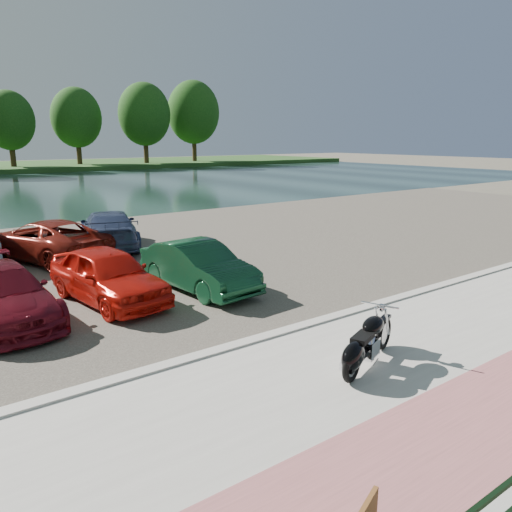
# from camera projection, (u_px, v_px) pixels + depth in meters

# --- Properties ---
(ground) EXTENTS (200.00, 200.00, 0.00)m
(ground) POSITION_uv_depth(u_px,v_px,m) (391.00, 353.00, 10.12)
(ground) COLOR #595447
(ground) RESTS_ON ground
(promenade) EXTENTS (60.00, 6.00, 0.10)m
(promenade) POSITION_uv_depth(u_px,v_px,m) (434.00, 369.00, 9.33)
(promenade) COLOR #ABA8A0
(promenade) RESTS_ON ground
(kerb) EXTENTS (60.00, 0.30, 0.14)m
(kerb) POSITION_uv_depth(u_px,v_px,m) (322.00, 321.00, 11.67)
(kerb) COLOR #ABA8A0
(kerb) RESTS_ON ground
(parking_lot) EXTENTS (60.00, 18.00, 0.04)m
(parking_lot) POSITION_uv_depth(u_px,v_px,m) (155.00, 254.00, 18.73)
(parking_lot) COLOR #3C3730
(parking_lot) RESTS_ON ground
(river) EXTENTS (120.00, 40.00, 0.00)m
(river) POSITION_uv_depth(u_px,v_px,m) (3.00, 190.00, 41.42)
(river) COLOR #1A2F2C
(river) RESTS_ON ground
(motorcycle) EXTENTS (2.24, 1.09, 1.05)m
(motorcycle) POSITION_uv_depth(u_px,v_px,m) (364.00, 345.00, 9.12)
(motorcycle) COLOR black
(motorcycle) RESTS_ON promenade
(car_3) EXTENTS (2.19, 4.67, 1.32)m
(car_3) POSITION_uv_depth(u_px,v_px,m) (1.00, 294.00, 11.63)
(car_3) COLOR #5E0D18
(car_3) RESTS_ON parking_lot
(car_4) EXTENTS (2.24, 4.41, 1.44)m
(car_4) POSITION_uv_depth(u_px,v_px,m) (108.00, 275.00, 13.04)
(car_4) COLOR red
(car_4) RESTS_ON parking_lot
(car_5) EXTENTS (1.81, 4.25, 1.36)m
(car_5) POSITION_uv_depth(u_px,v_px,m) (198.00, 266.00, 14.09)
(car_5) COLOR #103D23
(car_5) RESTS_ON parking_lot
(car_10) EXTENTS (3.94, 5.58, 1.41)m
(car_10) POSITION_uv_depth(u_px,v_px,m) (46.00, 240.00, 17.66)
(car_10) COLOR maroon
(car_10) RESTS_ON parking_lot
(car_11) EXTENTS (3.47, 5.46, 1.47)m
(car_11) POSITION_uv_depth(u_px,v_px,m) (109.00, 229.00, 19.48)
(car_11) COLOR navy
(car_11) RESTS_ON parking_lot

